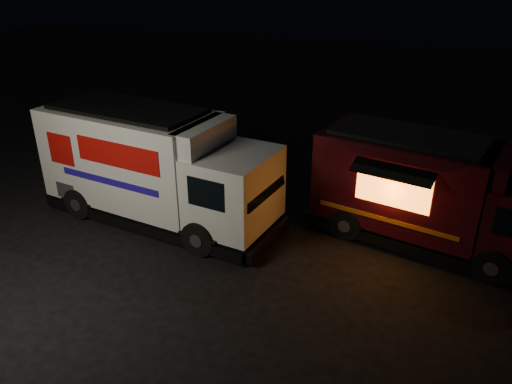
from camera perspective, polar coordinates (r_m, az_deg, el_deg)
name	(u,v)px	position (r m, az deg, el deg)	size (l,w,h in m)	color
ground	(184,270)	(13.66, -8.21, -8.80)	(80.00, 80.00, 0.00)	black
white_truck	(159,167)	(15.50, -11.03, 2.77)	(7.79, 2.66, 3.53)	silver
red_truck	(434,193)	(14.85, 19.66, -0.09)	(6.84, 2.52, 3.19)	#380A11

